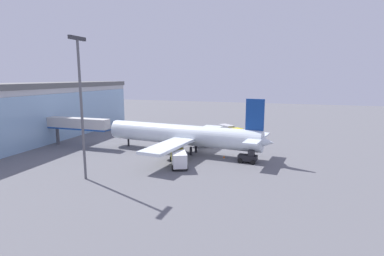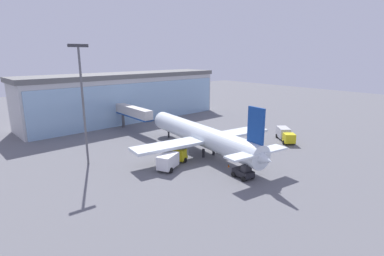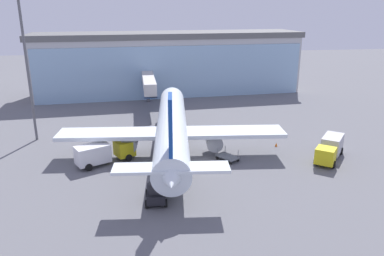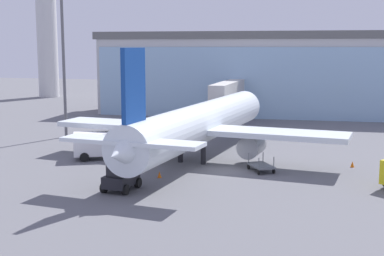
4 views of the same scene
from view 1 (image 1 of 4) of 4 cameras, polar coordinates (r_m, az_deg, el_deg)
ground at (r=60.94m, az=3.45°, el=-4.30°), size 240.00×240.00×0.00m
terminal_building at (r=81.25m, az=-26.22°, el=3.01°), size 59.07×15.89×13.39m
jet_bridge at (r=68.41m, az=-21.03°, el=0.65°), size 2.25×14.90×6.12m
apron_light_mast at (r=44.76m, az=-20.41°, el=5.43°), size 3.20×0.40×20.12m
airplane at (r=58.41m, az=-1.50°, el=-1.39°), size 29.20×35.30×10.98m
catering_truck at (r=50.13m, az=-2.59°, el=-5.62°), size 7.52×5.22×2.65m
fuel_truck at (r=76.17m, az=7.19°, el=-0.42°), size 6.30×7.06×2.65m
baggage_cart at (r=64.16m, az=3.64°, el=-3.13°), size 2.86×3.22×1.50m
pushback_tug at (r=53.11m, az=10.67°, el=-5.46°), size 2.35×3.32×2.30m
safety_cone_nose at (r=55.60m, az=6.11°, el=-5.41°), size 0.36×0.36×0.55m
safety_cone_wingtip at (r=72.73m, az=2.32°, el=-1.78°), size 0.36×0.36×0.55m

